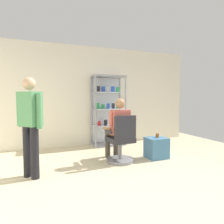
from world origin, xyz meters
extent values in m
plane|color=#C6B793|center=(0.00, 0.00, 0.00)|extent=(7.20, 7.20, 0.00)
cube|color=silver|center=(0.00, 3.00, 1.35)|extent=(6.00, 0.10, 2.70)
cylinder|color=gray|center=(-0.02, 2.50, 0.95)|extent=(0.05, 0.05, 1.90)
cylinder|color=gray|center=(0.82, 2.50, 0.95)|extent=(0.05, 0.05, 1.90)
cylinder|color=gray|center=(-0.02, 2.90, 0.95)|extent=(0.05, 0.05, 1.90)
cylinder|color=gray|center=(0.82, 2.90, 0.95)|extent=(0.05, 0.05, 1.90)
cube|color=gray|center=(0.40, 2.70, 1.88)|extent=(0.90, 0.45, 0.04)
cube|color=gray|center=(0.40, 2.70, 0.02)|extent=(0.90, 0.45, 0.04)
cube|color=silver|center=(0.40, 2.92, 0.95)|extent=(0.84, 0.02, 1.80)
cube|color=silver|center=(0.40, 2.70, 0.55)|extent=(0.82, 0.39, 0.02)
cube|color=red|center=(0.13, 2.67, 0.62)|extent=(0.08, 0.04, 0.12)
cube|color=black|center=(0.30, 2.65, 0.63)|extent=(0.08, 0.04, 0.15)
cube|color=#999919|center=(0.49, 2.68, 0.63)|extent=(0.08, 0.05, 0.14)
cube|color=purple|center=(0.66, 2.67, 0.63)|extent=(0.09, 0.04, 0.14)
cube|color=silver|center=(0.40, 2.70, 1.00)|extent=(0.82, 0.39, 0.02)
cube|color=#268C4C|center=(0.12, 2.74, 1.09)|extent=(0.07, 0.03, 0.16)
cube|color=#268C4C|center=(0.25, 2.72, 1.07)|extent=(0.09, 0.04, 0.12)
cube|color=#264CB2|center=(0.39, 2.69, 1.08)|extent=(0.08, 0.04, 0.14)
cube|color=black|center=(0.55, 2.71, 1.08)|extent=(0.07, 0.05, 0.14)
cube|color=#268C4C|center=(0.68, 2.71, 1.08)|extent=(0.08, 0.05, 0.13)
cube|color=silver|center=(0.40, 2.70, 1.45)|extent=(0.82, 0.39, 0.02)
cube|color=black|center=(0.12, 2.71, 1.54)|extent=(0.08, 0.06, 0.16)
cube|color=#264CB2|center=(0.26, 2.72, 1.53)|extent=(0.09, 0.05, 0.15)
cube|color=silver|center=(0.39, 2.73, 1.53)|extent=(0.09, 0.04, 0.14)
cube|color=#264CB2|center=(0.54, 2.71, 1.54)|extent=(0.09, 0.05, 0.16)
cube|color=#268C4C|center=(0.69, 2.73, 1.53)|extent=(0.08, 0.05, 0.14)
cylinder|color=slate|center=(0.12, 1.25, 0.03)|extent=(0.56, 0.56, 0.06)
cylinder|color=slate|center=(0.12, 1.25, 0.24)|extent=(0.07, 0.07, 0.41)
cube|color=#26262D|center=(0.12, 1.25, 0.46)|extent=(0.51, 0.51, 0.10)
cube|color=#26262D|center=(0.14, 1.04, 0.73)|extent=(0.44, 0.11, 0.45)
cube|color=#26262D|center=(0.38, 1.26, 0.64)|extent=(0.06, 0.30, 0.04)
cube|color=#26262D|center=(-0.14, 1.23, 0.64)|extent=(0.06, 0.30, 0.04)
cylinder|color=#3F382D|center=(0.21, 1.45, 0.56)|extent=(0.17, 0.41, 0.14)
cylinder|color=#3F382D|center=(0.19, 1.65, 0.28)|extent=(0.11, 0.11, 0.56)
cylinder|color=#3F382D|center=(0.01, 1.44, 0.56)|extent=(0.17, 0.41, 0.14)
cylinder|color=#3F382D|center=(-0.01, 1.64, 0.28)|extent=(0.11, 0.11, 0.56)
cube|color=#BF594C|center=(0.12, 1.25, 0.81)|extent=(0.37, 0.24, 0.50)
sphere|color=#99704C|center=(0.12, 1.25, 1.19)|extent=(0.20, 0.20, 0.20)
cylinder|color=#BF594C|center=(0.32, 1.26, 0.88)|extent=(0.09, 0.09, 0.28)
cylinder|color=#99704C|center=(0.31, 1.44, 0.66)|extent=(0.10, 0.30, 0.08)
cylinder|color=#BF594C|center=(-0.08, 1.23, 0.88)|extent=(0.09, 0.09, 0.28)
cylinder|color=#99704C|center=(-0.09, 1.41, 0.66)|extent=(0.10, 0.30, 0.08)
cube|color=teal|center=(0.96, 1.20, 0.22)|extent=(0.43, 0.38, 0.44)
cylinder|color=brown|center=(0.98, 1.20, 0.49)|extent=(0.07, 0.07, 0.09)
cylinder|color=black|center=(-1.50, 0.95, 0.42)|extent=(0.13, 0.13, 0.85)
cylinder|color=#4C8C59|center=(-1.42, 0.85, 1.10)|extent=(0.09, 0.09, 0.55)
cylinder|color=black|center=(-1.61, 1.09, 0.42)|extent=(0.13, 0.13, 0.85)
cylinder|color=#4C8C59|center=(-1.70, 1.18, 1.10)|extent=(0.09, 0.09, 0.55)
cube|color=#4C8C59|center=(-1.56, 1.02, 1.12)|extent=(0.40, 0.42, 0.55)
sphere|color=tan|center=(-1.56, 1.02, 1.53)|extent=(0.20, 0.20, 0.20)
camera|label=1|loc=(-1.49, -2.46, 1.30)|focal=32.36mm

